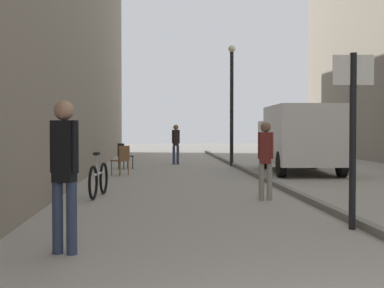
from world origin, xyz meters
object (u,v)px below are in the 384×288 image
at_px(pedestrian_main_foreground, 266,155).
at_px(cafe_chair_near_window, 124,154).
at_px(delivery_van, 299,137).
at_px(pedestrian_mid_block, 176,142).
at_px(pedestrian_far_crossing, 64,166).
at_px(cafe_chair_by_doorway, 122,158).
at_px(bicycle_leaning, 99,180).
at_px(street_sign_post, 353,125).
at_px(lamp_post, 232,97).

height_order(pedestrian_main_foreground, cafe_chair_near_window, pedestrian_main_foreground).
bearing_deg(delivery_van, pedestrian_mid_block, 134.85).
bearing_deg(pedestrian_main_foreground, pedestrian_far_crossing, -106.65).
xyz_separation_m(pedestrian_main_foreground, cafe_chair_by_doorway, (-3.34, 6.30, -0.39)).
bearing_deg(cafe_chair_by_doorway, bicycle_leaning, -138.45).
relative_size(pedestrian_main_foreground, street_sign_post, 0.62).
distance_m(street_sign_post, lamp_post, 13.83).
xyz_separation_m(lamp_post, cafe_chair_by_doorway, (-4.07, -4.11, -2.18)).
distance_m(pedestrian_far_crossing, cafe_chair_near_window, 13.86).
bearing_deg(pedestrian_main_foreground, delivery_van, 88.71).
height_order(pedestrian_main_foreground, lamp_post, lamp_post).
bearing_deg(pedestrian_main_foreground, pedestrian_mid_block, 115.80).
relative_size(lamp_post, bicycle_leaning, 2.70).
distance_m(bicycle_leaning, cafe_chair_by_doorway, 5.54).
distance_m(pedestrian_main_foreground, pedestrian_mid_block, 11.58).
height_order(pedestrian_mid_block, bicycle_leaning, pedestrian_mid_block).
relative_size(pedestrian_far_crossing, delivery_van, 0.34).
relative_size(pedestrian_main_foreground, cafe_chair_near_window, 1.73).
relative_size(pedestrian_mid_block, pedestrian_far_crossing, 0.90).
bearing_deg(pedestrian_mid_block, street_sign_post, 90.82).
xyz_separation_m(pedestrian_far_crossing, delivery_van, (5.91, 11.76, 0.16)).
relative_size(pedestrian_mid_block, lamp_post, 0.34).
xyz_separation_m(pedestrian_far_crossing, lamp_post, (4.09, 15.14, 1.67)).
xyz_separation_m(pedestrian_mid_block, bicycle_leaning, (-2.08, -10.72, -0.57)).
distance_m(delivery_van, cafe_chair_by_doorway, 5.98).
relative_size(pedestrian_mid_block, delivery_van, 0.30).
distance_m(bicycle_leaning, cafe_chair_near_window, 8.35).
xyz_separation_m(pedestrian_far_crossing, street_sign_post, (3.98, 1.36, 0.49)).
bearing_deg(bicycle_leaning, cafe_chair_near_window, 96.11).
xyz_separation_m(bicycle_leaning, cafe_chair_by_doorway, (0.17, 5.53, 0.17)).
bearing_deg(cafe_chair_near_window, street_sign_post, -14.83).
bearing_deg(pedestrian_far_crossing, lamp_post, -87.10).
bearing_deg(cafe_chair_near_window, pedestrian_far_crossing, -32.49).
bearing_deg(pedestrian_mid_block, bicycle_leaning, 71.99).
xyz_separation_m(pedestrian_mid_block, cafe_chair_near_window, (-2.01, -2.37, -0.40)).
bearing_deg(pedestrian_far_crossing, cafe_chair_by_doorway, -72.08).
height_order(pedestrian_far_crossing, delivery_van, delivery_van).
distance_m(cafe_chair_near_window, cafe_chair_by_doorway, 2.82).
bearing_deg(pedestrian_far_crossing, pedestrian_mid_block, -78.76).
bearing_deg(street_sign_post, bicycle_leaning, -40.79).
bearing_deg(lamp_post, street_sign_post, -90.47).
bearing_deg(pedestrian_main_foreground, lamp_post, 104.67).
bearing_deg(lamp_post, pedestrian_main_foreground, -94.03).
relative_size(pedestrian_far_crossing, bicycle_leaning, 1.03).
relative_size(cafe_chair_near_window, cafe_chair_by_doorway, 1.00).
distance_m(pedestrian_mid_block, lamp_post, 3.00).
bearing_deg(cafe_chair_near_window, pedestrian_main_foreground, -12.16).
height_order(street_sign_post, cafe_chair_near_window, street_sign_post).
height_order(pedestrian_main_foreground, delivery_van, delivery_van).
height_order(pedestrian_mid_block, cafe_chair_by_doorway, pedestrian_mid_block).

